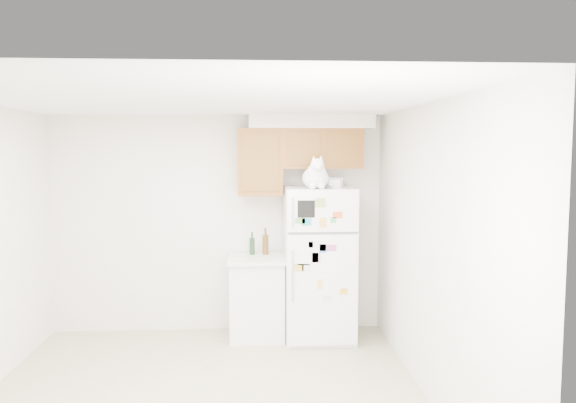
{
  "coord_description": "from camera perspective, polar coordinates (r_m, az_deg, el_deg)",
  "views": [
    {
      "loc": [
        0.44,
        -4.52,
        2.1
      ],
      "look_at": [
        0.8,
        1.55,
        1.55
      ],
      "focal_mm": 35.0,
      "sensor_mm": 36.0,
      "label": 1
    }
  ],
  "objects": [
    {
      "name": "room_shell",
      "position": [
        4.79,
        -7.16,
        0.0
      ],
      "size": [
        3.84,
        4.04,
        2.52
      ],
      "color": "silver",
      "rests_on": "ground_plane"
    },
    {
      "name": "bottle_amber",
      "position": [
        6.41,
        -2.3,
        -4.06
      ],
      "size": [
        0.07,
        0.07,
        0.3
      ],
      "primitive_type": null,
      "color": "#593814",
      "rests_on": "base_counter"
    },
    {
      "name": "refrigerator",
      "position": [
        6.29,
        3.17,
        -6.29
      ],
      "size": [
        0.76,
        0.78,
        1.7
      ],
      "color": "white",
      "rests_on": "ground_plane"
    },
    {
      "name": "base_counter",
      "position": [
        6.41,
        -3.15,
        -9.64
      ],
      "size": [
        0.64,
        0.64,
        0.92
      ],
      "color": "white",
      "rests_on": "ground_plane"
    },
    {
      "name": "storage_box_front",
      "position": [
        6.12,
        4.73,
        1.83
      ],
      "size": [
        0.18,
        0.15,
        0.09
      ],
      "primitive_type": "cube",
      "rotation": [
        0.0,
        0.0,
        -0.32
      ],
      "color": "white",
      "rests_on": "refrigerator"
    },
    {
      "name": "storage_box_back",
      "position": [
        6.36,
        4.73,
        2.0
      ],
      "size": [
        0.18,
        0.13,
        0.1
      ],
      "primitive_type": "cube",
      "rotation": [
        0.0,
        0.0,
        -0.03
      ],
      "color": "white",
      "rests_on": "refrigerator"
    },
    {
      "name": "cat",
      "position": [
        5.95,
        2.88,
        2.58
      ],
      "size": [
        0.34,
        0.5,
        0.35
      ],
      "color": "white",
      "rests_on": "refrigerator"
    },
    {
      "name": "bottle_green",
      "position": [
        6.42,
        -3.67,
        -4.25
      ],
      "size": [
        0.06,
        0.06,
        0.26
      ],
      "primitive_type": null,
      "color": "#19381E",
      "rests_on": "base_counter"
    }
  ]
}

